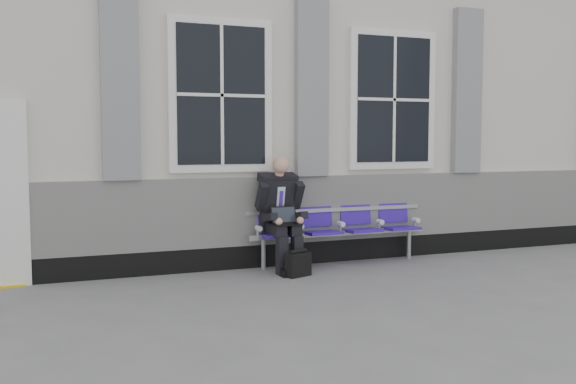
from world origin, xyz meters
name	(u,v)px	position (x,y,z in m)	size (l,w,h in m)	color
ground	(426,280)	(0.00, 0.00, 0.00)	(70.00, 70.00, 0.00)	slate
station_building	(312,108)	(-0.02, 3.47, 2.22)	(14.40, 4.40, 4.49)	beige
bench	(339,223)	(-0.54, 1.32, 0.55)	(2.60, 0.47, 0.91)	#9EA0A3
businessman	(281,209)	(-1.44, 1.19, 0.79)	(0.60, 0.81, 1.47)	black
briefcase	(298,264)	(-1.38, 0.73, 0.16)	(0.36, 0.24, 0.34)	black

